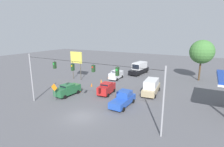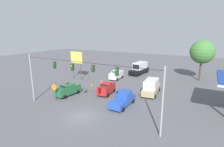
{
  "view_description": "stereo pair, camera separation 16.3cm",
  "coord_description": "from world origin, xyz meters",
  "px_view_note": "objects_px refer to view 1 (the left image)",
  "views": [
    {
      "loc": [
        -13.35,
        16.04,
        10.54
      ],
      "look_at": [
        1.06,
        -9.93,
        3.53
      ],
      "focal_mm": 28.0,
      "sensor_mm": 36.0,
      "label": 1
    },
    {
      "loc": [
        -13.49,
        15.96,
        10.54
      ],
      "look_at": [
        1.06,
        -9.93,
        3.53
      ],
      "focal_mm": 28.0,
      "sensor_mm": 36.0,
      "label": 2
    }
  ],
  "objects_px": {
    "box_truck_tan_oncoming_far": "(151,87)",
    "tree_horizon_left": "(202,52)",
    "box_truck_black_withflow_deep": "(139,68)",
    "traffic_cone_third": "(92,85)",
    "roadside_billboard": "(76,60)",
    "sedan_white_withflow_far": "(116,75)",
    "traffic_cone_fifth": "(108,77)",
    "work_zone_sign": "(54,89)",
    "sedan_red_withflow_mid": "(106,88)",
    "traffic_cone_nearest": "(66,96)",
    "pickup_truck_blue_crossing_near": "(123,99)",
    "traffic_cone_second": "(80,90)",
    "sedan_green_parked_shoulder": "(68,90)",
    "traffic_cone_fourth": "(101,81)",
    "overhead_signal_span": "(83,79)"
  },
  "relations": [
    {
      "from": "tree_horizon_left",
      "to": "roadside_billboard",
      "type": "bearing_deg",
      "value": 27.09
    },
    {
      "from": "box_truck_tan_oncoming_far",
      "to": "pickup_truck_blue_crossing_near",
      "type": "height_order",
      "value": "box_truck_tan_oncoming_far"
    },
    {
      "from": "sedan_red_withflow_mid",
      "to": "traffic_cone_nearest",
      "type": "height_order",
      "value": "sedan_red_withflow_mid"
    },
    {
      "from": "traffic_cone_second",
      "to": "work_zone_sign",
      "type": "bearing_deg",
      "value": 81.77
    },
    {
      "from": "sedan_red_withflow_mid",
      "to": "traffic_cone_third",
      "type": "bearing_deg",
      "value": -25.43
    },
    {
      "from": "traffic_cone_third",
      "to": "tree_horizon_left",
      "type": "distance_m",
      "value": 24.8
    },
    {
      "from": "sedan_red_withflow_mid",
      "to": "tree_horizon_left",
      "type": "bearing_deg",
      "value": -127.45
    },
    {
      "from": "sedan_green_parked_shoulder",
      "to": "work_zone_sign",
      "type": "bearing_deg",
      "value": 89.73
    },
    {
      "from": "sedan_white_withflow_far",
      "to": "traffic_cone_second",
      "type": "distance_m",
      "value": 11.38
    },
    {
      "from": "sedan_green_parked_shoulder",
      "to": "traffic_cone_fifth",
      "type": "relative_size",
      "value": 6.37
    },
    {
      "from": "sedan_white_withflow_far",
      "to": "traffic_cone_nearest",
      "type": "distance_m",
      "value": 14.86
    },
    {
      "from": "sedan_green_parked_shoulder",
      "to": "sedan_red_withflow_mid",
      "type": "bearing_deg",
      "value": -145.57
    },
    {
      "from": "box_truck_black_withflow_deep",
      "to": "sedan_red_withflow_mid",
      "type": "bearing_deg",
      "value": 91.52
    },
    {
      "from": "box_truck_black_withflow_deep",
      "to": "pickup_truck_blue_crossing_near",
      "type": "xyz_separation_m",
      "value": [
        -5.15,
        20.53,
        -0.49
      ]
    },
    {
      "from": "overhead_signal_span",
      "to": "traffic_cone_fourth",
      "type": "bearing_deg",
      "value": -65.71
    },
    {
      "from": "traffic_cone_nearest",
      "to": "traffic_cone_fourth",
      "type": "distance_m",
      "value": 10.63
    },
    {
      "from": "box_truck_black_withflow_deep",
      "to": "traffic_cone_fifth",
      "type": "height_order",
      "value": "box_truck_black_withflow_deep"
    },
    {
      "from": "box_truck_tan_oncoming_far",
      "to": "roadside_billboard",
      "type": "bearing_deg",
      "value": -4.16
    },
    {
      "from": "overhead_signal_span",
      "to": "roadside_billboard",
      "type": "bearing_deg",
      "value": -47.01
    },
    {
      "from": "traffic_cone_third",
      "to": "roadside_billboard",
      "type": "xyz_separation_m",
      "value": [
        6.13,
        -2.88,
        4.17
      ]
    },
    {
      "from": "traffic_cone_fifth",
      "to": "work_zone_sign",
      "type": "xyz_separation_m",
      "value": [
        0.56,
        15.84,
        1.62
      ]
    },
    {
      "from": "pickup_truck_blue_crossing_near",
      "to": "work_zone_sign",
      "type": "xyz_separation_m",
      "value": [
        10.18,
        3.58,
        1.01
      ]
    },
    {
      "from": "sedan_green_parked_shoulder",
      "to": "traffic_cone_second",
      "type": "bearing_deg",
      "value": -107.74
    },
    {
      "from": "pickup_truck_blue_crossing_near",
      "to": "traffic_cone_third",
      "type": "relative_size",
      "value": 7.11
    },
    {
      "from": "traffic_cone_nearest",
      "to": "traffic_cone_fifth",
      "type": "height_order",
      "value": "same"
    },
    {
      "from": "sedan_white_withflow_far",
      "to": "tree_horizon_left",
      "type": "height_order",
      "value": "tree_horizon_left"
    },
    {
      "from": "traffic_cone_nearest",
      "to": "traffic_cone_fourth",
      "type": "xyz_separation_m",
      "value": [
        -0.16,
        -10.63,
        0.0
      ]
    },
    {
      "from": "sedan_green_parked_shoulder",
      "to": "traffic_cone_nearest",
      "type": "relative_size",
      "value": 6.37
    },
    {
      "from": "sedan_green_parked_shoulder",
      "to": "sedan_red_withflow_mid",
      "type": "height_order",
      "value": "sedan_red_withflow_mid"
    },
    {
      "from": "tree_horizon_left",
      "to": "sedan_white_withflow_far",
      "type": "bearing_deg",
      "value": 25.27
    },
    {
      "from": "sedan_white_withflow_far",
      "to": "traffic_cone_nearest",
      "type": "bearing_deg",
      "value": 83.66
    },
    {
      "from": "sedan_red_withflow_mid",
      "to": "traffic_cone_nearest",
      "type": "xyz_separation_m",
      "value": [
        4.87,
        4.94,
        -0.68
      ]
    },
    {
      "from": "sedan_red_withflow_mid",
      "to": "work_zone_sign",
      "type": "height_order",
      "value": "work_zone_sign"
    },
    {
      "from": "traffic_cone_fifth",
      "to": "pickup_truck_blue_crossing_near",
      "type": "bearing_deg",
      "value": 128.12
    },
    {
      "from": "box_truck_tan_oncoming_far",
      "to": "traffic_cone_fourth",
      "type": "relative_size",
      "value": 8.62
    },
    {
      "from": "traffic_cone_second",
      "to": "traffic_cone_nearest",
      "type": "bearing_deg",
      "value": 87.87
    },
    {
      "from": "sedan_white_withflow_far",
      "to": "sedan_red_withflow_mid",
      "type": "height_order",
      "value": "sedan_red_withflow_mid"
    },
    {
      "from": "roadside_billboard",
      "to": "work_zone_sign",
      "type": "xyz_separation_m",
      "value": [
        -5.47,
        11.83,
        -2.56
      ]
    },
    {
      "from": "pickup_truck_blue_crossing_near",
      "to": "traffic_cone_third",
      "type": "height_order",
      "value": "pickup_truck_blue_crossing_near"
    },
    {
      "from": "sedan_white_withflow_far",
      "to": "traffic_cone_nearest",
      "type": "height_order",
      "value": "sedan_white_withflow_far"
    },
    {
      "from": "sedan_green_parked_shoulder",
      "to": "traffic_cone_third",
      "type": "xyz_separation_m",
      "value": [
        -0.64,
        -6.06,
        -0.64
      ]
    },
    {
      "from": "pickup_truck_blue_crossing_near",
      "to": "sedan_red_withflow_mid",
      "type": "bearing_deg",
      "value": -33.18
    },
    {
      "from": "box_truck_black_withflow_deep",
      "to": "sedan_white_withflow_far",
      "type": "xyz_separation_m",
      "value": [
        2.77,
        7.66,
        -0.42
      ]
    },
    {
      "from": "sedan_red_withflow_mid",
      "to": "traffic_cone_nearest",
      "type": "bearing_deg",
      "value": 45.41
    },
    {
      "from": "box_truck_black_withflow_deep",
      "to": "traffic_cone_third",
      "type": "relative_size",
      "value": 10.01
    },
    {
      "from": "sedan_white_withflow_far",
      "to": "work_zone_sign",
      "type": "bearing_deg",
      "value": 82.18
    },
    {
      "from": "sedan_red_withflow_mid",
      "to": "traffic_cone_third",
      "type": "height_order",
      "value": "sedan_red_withflow_mid"
    },
    {
      "from": "traffic_cone_second",
      "to": "roadside_billboard",
      "type": "relative_size",
      "value": 0.12
    },
    {
      "from": "traffic_cone_nearest",
      "to": "tree_horizon_left",
      "type": "height_order",
      "value": "tree_horizon_left"
    },
    {
      "from": "box_truck_tan_oncoming_far",
      "to": "tree_horizon_left",
      "type": "xyz_separation_m",
      "value": [
        -6.79,
        -13.86,
        5.11
      ]
    }
  ]
}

